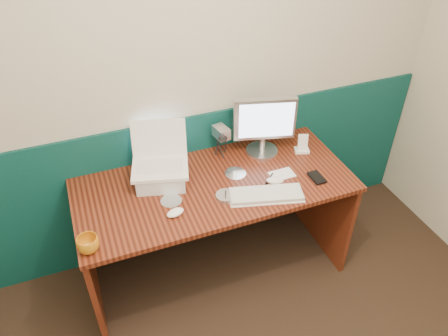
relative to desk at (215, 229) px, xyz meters
name	(u,v)px	position (x,y,z in m)	size (l,w,h in m)	color
back_wall	(171,81)	(-0.12, 0.37, 0.88)	(3.50, 0.04, 2.50)	beige
wainscot	(180,184)	(-0.12, 0.36, 0.12)	(3.48, 0.02, 1.00)	#073530
desk	(215,229)	(0.00, 0.00, 0.00)	(1.60, 0.70, 0.75)	#361209
laptop_riser	(161,176)	(-0.28, 0.12, 0.42)	(0.27, 0.23, 0.09)	silver
laptop	(158,151)	(-0.28, 0.12, 0.60)	(0.31, 0.24, 0.26)	white
monitor	(263,127)	(0.39, 0.19, 0.56)	(0.38, 0.11, 0.38)	#BCBCC1
keyboard	(266,195)	(0.23, -0.21, 0.39)	(0.40, 0.13, 0.02)	silver
mouse_right	(275,180)	(0.33, -0.12, 0.39)	(0.10, 0.06, 0.03)	white
mouse_left	(175,213)	(-0.28, -0.17, 0.39)	(0.10, 0.06, 0.03)	white
mug	(88,244)	(-0.74, -0.26, 0.42)	(0.11, 0.11, 0.09)	#C37712
camcorder	(221,142)	(0.14, 0.25, 0.47)	(0.08, 0.12, 0.19)	silver
cd_spindle	(226,196)	(0.01, -0.14, 0.39)	(0.11, 0.11, 0.02)	silver
cd_loose_a	(171,201)	(-0.28, -0.05, 0.38)	(0.12, 0.12, 0.00)	silver
cd_loose_b	(235,173)	(0.15, 0.04, 0.38)	(0.13, 0.13, 0.00)	silver
pen	(268,181)	(0.29, -0.09, 0.38)	(0.01, 0.01, 0.15)	black
papers	(282,174)	(0.40, -0.07, 0.38)	(0.14, 0.10, 0.00)	white
dock	(302,150)	(0.63, 0.10, 0.38)	(0.09, 0.07, 0.02)	white
music_player	(303,142)	(0.63, 0.10, 0.44)	(0.06, 0.01, 0.11)	white
pda	(317,178)	(0.57, -0.17, 0.38)	(0.07, 0.12, 0.01)	black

